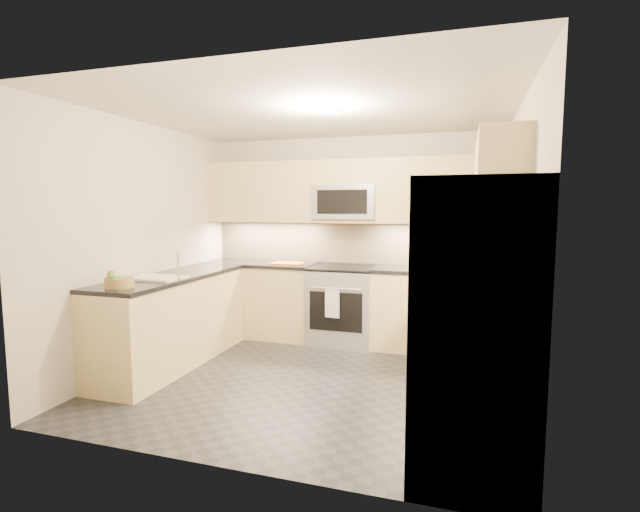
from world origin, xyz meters
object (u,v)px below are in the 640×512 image
at_px(refrigerator, 474,329).
at_px(gas_range, 343,306).
at_px(cutting_board, 288,263).
at_px(microwave, 346,202).
at_px(utensil_bowl, 486,264).
at_px(fruit_basket, 119,282).

bearing_deg(refrigerator, gas_range, 120.88).
relative_size(refrigerator, cutting_board, 4.59).
bearing_deg(cutting_board, microwave, 9.86).
relative_size(refrigerator, utensil_bowl, 6.35).
bearing_deg(utensil_bowl, refrigerator, -93.82).
xyz_separation_m(utensil_bowl, cutting_board, (-2.32, 0.06, -0.08)).
relative_size(refrigerator, fruit_basket, 7.43).
xyz_separation_m(utensil_bowl, fruit_basket, (-3.09, -1.99, -0.04)).
height_order(gas_range, fruit_basket, fruit_basket).
height_order(gas_range, utensil_bowl, utensil_bowl).
bearing_deg(fruit_basket, refrigerator, -7.30).
bearing_deg(utensil_bowl, fruit_basket, -147.15).
height_order(microwave, cutting_board, microwave).
xyz_separation_m(cutting_board, fruit_basket, (-0.77, -2.05, 0.04)).
height_order(gas_range, microwave, microwave).
relative_size(microwave, utensil_bowl, 2.68).
distance_m(microwave, refrigerator, 3.04).
bearing_deg(cutting_board, refrigerator, -48.37).
relative_size(gas_range, fruit_basket, 3.75).
xyz_separation_m(microwave, utensil_bowl, (1.61, -0.18, -0.68)).
xyz_separation_m(microwave, fruit_basket, (-1.48, -2.17, -0.72)).
distance_m(refrigerator, cutting_board, 3.25).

